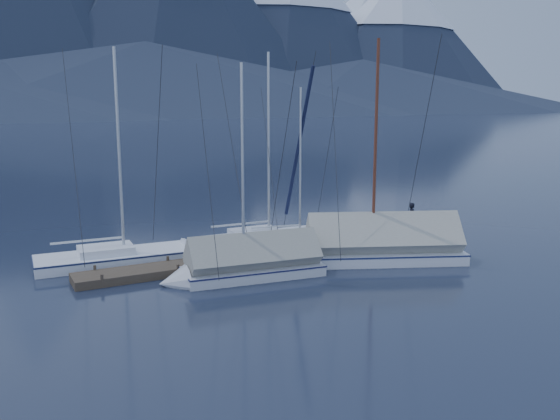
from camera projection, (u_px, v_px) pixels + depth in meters
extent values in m
plane|color=black|center=(302.00, 269.00, 25.04)|extent=(1000.00, 1000.00, 0.00)
cone|color=#475675|center=(43.00, 5.00, 404.91)|extent=(330.00, 330.00, 140.00)
cone|color=#475675|center=(224.00, 30.00, 483.04)|extent=(308.00, 308.00, 125.00)
cone|color=#475675|center=(378.00, 42.00, 530.20)|extent=(286.00, 286.00, 115.00)
cone|color=silver|center=(379.00, 2.00, 523.95)|extent=(123.72, 123.72, 48.30)
cone|color=#192133|center=(177.00, 5.00, 308.45)|extent=(190.00, 190.00, 110.00)
cone|color=#192133|center=(294.00, 26.00, 352.20)|extent=(182.40, 182.40, 100.00)
cone|color=#192133|center=(399.00, 41.00, 383.06)|extent=(197.60, 197.60, 88.00)
cone|color=#192133|center=(147.00, 78.00, 262.81)|extent=(390.00, 390.00, 32.00)
cone|color=#192133|center=(362.00, 86.00, 322.11)|extent=(364.00, 364.00, 28.00)
cube|color=#382D23|center=(280.00, 254.00, 26.75)|extent=(18.00, 1.50, 0.34)
cube|color=black|center=(149.00, 277.00, 24.06)|extent=(3.00, 1.30, 0.30)
cube|color=black|center=(280.00, 259.00, 26.79)|extent=(3.00, 1.30, 0.30)
cube|color=black|center=(387.00, 244.00, 29.52)|extent=(3.00, 1.30, 0.30)
cylinder|color=#382D23|center=(95.00, 270.00, 23.69)|extent=(0.12, 0.12, 0.35)
cylinder|color=#382D23|center=(102.00, 279.00, 22.47)|extent=(0.12, 0.12, 0.35)
cylinder|color=#382D23|center=(168.00, 260.00, 25.05)|extent=(0.12, 0.12, 0.35)
cylinder|color=#382D23|center=(178.00, 269.00, 23.83)|extent=(0.12, 0.12, 0.35)
cylinder|color=#382D23|center=(233.00, 252.00, 26.42)|extent=(0.12, 0.12, 0.35)
cylinder|color=#382D23|center=(246.00, 259.00, 25.20)|extent=(0.12, 0.12, 0.35)
cylinder|color=#382D23|center=(292.00, 244.00, 27.78)|extent=(0.12, 0.12, 0.35)
cylinder|color=#382D23|center=(307.00, 251.00, 26.56)|extent=(0.12, 0.12, 0.35)
cylinder|color=#382D23|center=(345.00, 238.00, 29.14)|extent=(0.12, 0.12, 0.35)
cylinder|color=#382D23|center=(362.00, 244.00, 27.92)|extent=(0.12, 0.12, 0.35)
cylinder|color=#382D23|center=(394.00, 231.00, 30.51)|extent=(0.12, 0.12, 0.35)
cylinder|color=#382D23|center=(412.00, 237.00, 29.29)|extent=(0.12, 0.12, 0.35)
cube|color=silver|center=(114.00, 261.00, 25.81)|extent=(6.64, 2.54, 0.72)
cube|color=silver|center=(115.00, 268.00, 25.87)|extent=(5.61, 1.51, 0.33)
cube|color=#182149|center=(114.00, 254.00, 25.75)|extent=(6.71, 2.56, 0.07)
cone|color=silver|center=(197.00, 252.00, 27.33)|extent=(1.31, 2.15, 2.09)
cube|color=silver|center=(106.00, 250.00, 25.58)|extent=(2.37, 1.65, 0.33)
cylinder|color=#B2B7BF|center=(119.00, 152.00, 25.11)|extent=(0.13, 0.13, 8.71)
cylinder|color=#B2B7BF|center=(87.00, 241.00, 25.18)|extent=(2.94, 0.26, 0.10)
cylinder|color=#26262B|center=(157.00, 151.00, 25.77)|extent=(0.21, 3.29, 8.71)
cube|color=silver|center=(261.00, 242.00, 29.12)|extent=(6.62, 2.39, 0.72)
cube|color=silver|center=(261.00, 249.00, 29.18)|extent=(5.61, 1.38, 0.33)
cube|color=#182E48|center=(261.00, 236.00, 29.06)|extent=(6.69, 2.42, 0.07)
cone|color=silver|center=(327.00, 235.00, 30.73)|extent=(1.27, 2.14, 2.10)
cube|color=silver|center=(255.00, 233.00, 28.88)|extent=(2.34, 1.60, 0.33)
cylinder|color=#B2B7BF|center=(269.00, 146.00, 28.43)|extent=(0.13, 0.13, 8.74)
cylinder|color=#B2B7BF|center=(240.00, 224.00, 28.47)|extent=(2.95, 0.19, 0.10)
cylinder|color=#26262B|center=(299.00, 145.00, 29.13)|extent=(0.13, 3.30, 8.75)
cube|color=silver|center=(293.00, 242.00, 29.29)|extent=(5.65, 2.74, 0.60)
cube|color=silver|center=(293.00, 247.00, 29.34)|extent=(4.70, 1.80, 0.27)
cube|color=navy|center=(293.00, 237.00, 29.24)|extent=(5.70, 2.77, 0.05)
cone|color=silver|center=(351.00, 238.00, 30.20)|extent=(1.29, 1.88, 1.73)
cube|color=silver|center=(288.00, 234.00, 29.13)|extent=(2.09, 1.58, 0.27)
cylinder|color=#B2B7BF|center=(300.00, 163.00, 28.67)|extent=(0.11, 0.11, 7.22)
cylinder|color=#B2B7BF|center=(275.00, 226.00, 28.87)|extent=(2.41, 0.51, 0.08)
cylinder|color=#26262B|center=(326.00, 162.00, 29.07)|extent=(0.51, 2.69, 7.22)
cube|color=white|center=(382.00, 258.00, 26.30)|extent=(7.42, 4.99, 0.75)
cube|color=white|center=(382.00, 265.00, 26.36)|extent=(6.02, 3.55, 0.34)
cube|color=navy|center=(382.00, 251.00, 26.24)|extent=(7.50, 5.04, 0.07)
cone|color=white|center=(292.00, 260.00, 25.96)|extent=(2.07, 2.68, 2.39)
cylinder|color=#592819|center=(375.00, 147.00, 25.36)|extent=(0.14, 0.14, 9.04)
cylinder|color=#592819|center=(408.00, 234.00, 26.20)|extent=(2.95, 1.31, 0.10)
cylinder|color=#26262B|center=(335.00, 148.00, 25.21)|extent=(1.38, 3.27, 9.05)
cube|color=#99998F|center=(383.00, 239.00, 26.15)|extent=(7.12, 4.90, 2.53)
cube|color=silver|center=(253.00, 274.00, 23.91)|extent=(5.78, 2.62, 0.66)
cube|color=silver|center=(253.00, 281.00, 23.97)|extent=(4.84, 1.64, 0.30)
cube|color=#171A47|center=(253.00, 267.00, 23.86)|extent=(5.83, 2.65, 0.06)
cone|color=silver|center=(173.00, 283.00, 22.77)|extent=(1.31, 2.03, 1.91)
cylinder|color=#B2B7BF|center=(243.00, 168.00, 22.97)|extent=(0.12, 0.12, 7.98)
cylinder|color=#B2B7BF|center=(276.00, 249.00, 24.09)|extent=(2.51, 0.38, 0.09)
cylinder|color=#26262B|center=(207.00, 169.00, 22.48)|extent=(0.35, 2.80, 7.98)
cube|color=gray|center=(253.00, 256.00, 23.78)|extent=(5.50, 2.63, 2.03)
imported|color=black|center=(412.00, 218.00, 29.92)|extent=(0.59, 0.69, 1.59)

